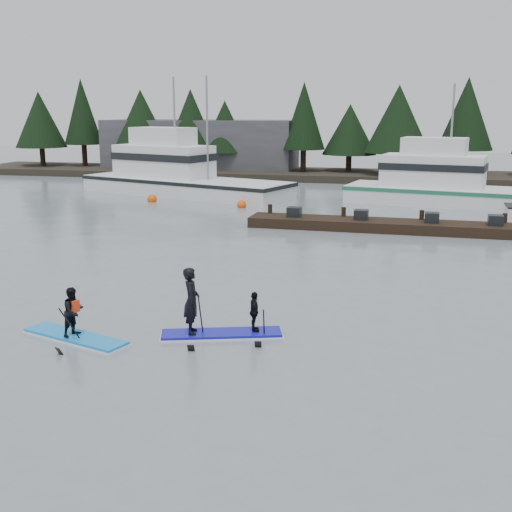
% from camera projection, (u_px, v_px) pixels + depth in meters
% --- Properties ---
extents(ground, '(160.00, 160.00, 0.00)m').
position_uv_depth(ground, '(205.00, 348.00, 16.70)').
color(ground, slate).
rests_on(ground, ground).
extents(far_shore, '(70.00, 8.00, 0.60)m').
position_uv_depth(far_shore, '(346.00, 175.00, 56.55)').
color(far_shore, '#2D281E').
rests_on(far_shore, ground).
extents(treeline, '(60.00, 4.00, 8.00)m').
position_uv_depth(treeline, '(346.00, 179.00, 56.61)').
color(treeline, black).
rests_on(treeline, ground).
extents(waterfront_building, '(18.00, 6.00, 5.00)m').
position_uv_depth(waterfront_building, '(201.00, 147.00, 60.96)').
color(waterfront_building, '#4C4C51').
rests_on(waterfront_building, ground).
extents(fishing_boat_large, '(16.51, 9.47, 9.19)m').
position_uv_depth(fishing_boat_large, '(180.00, 185.00, 46.36)').
color(fishing_boat_large, white).
rests_on(fishing_boat_large, ground).
extents(fishing_boat_medium, '(14.71, 6.77, 8.49)m').
position_uv_depth(fishing_boat_medium, '(452.00, 195.00, 41.31)').
color(fishing_boat_medium, white).
rests_on(fishing_boat_medium, ground).
extents(floating_dock, '(15.60, 2.63, 0.52)m').
position_uv_depth(floating_dock, '(401.00, 226.00, 32.42)').
color(floating_dock, black).
rests_on(floating_dock, ground).
extents(buoy_a, '(0.64, 0.64, 0.64)m').
position_uv_depth(buoy_a, '(152.00, 202.00, 42.73)').
color(buoy_a, '#F0510C').
rests_on(buoy_a, ground).
extents(buoy_b, '(0.60, 0.60, 0.60)m').
position_uv_depth(buoy_b, '(242.00, 207.00, 40.30)').
color(buoy_b, '#F0510C').
rests_on(buoy_b, ground).
extents(buoy_d, '(0.60, 0.60, 0.60)m').
position_uv_depth(buoy_d, '(457.00, 228.00, 33.23)').
color(buoy_d, '#F0510C').
rests_on(buoy_d, ground).
extents(paddleboard_solo, '(3.29, 1.76, 1.88)m').
position_uv_depth(paddleboard_solo, '(74.00, 322.00, 17.19)').
color(paddleboard_solo, '#1784D9').
rests_on(paddleboard_solo, ground).
extents(paddleboard_duo, '(3.35, 1.72, 2.46)m').
position_uv_depth(paddleboard_duo, '(212.00, 312.00, 17.39)').
color(paddleboard_duo, '#1214AB').
rests_on(paddleboard_duo, ground).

